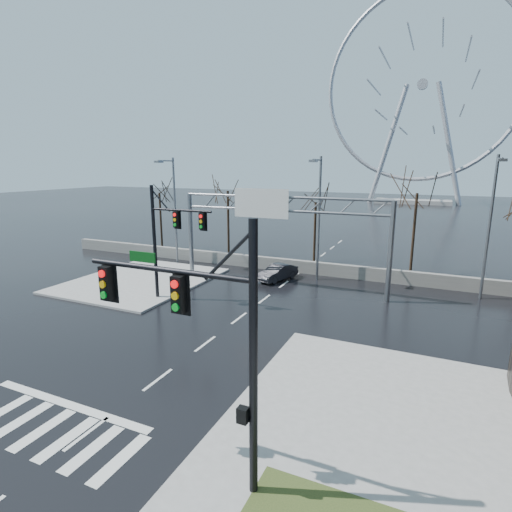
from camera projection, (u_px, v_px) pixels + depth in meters
The scene contains 16 objects.
ground at pixel (158, 380), 17.67m from camera, with size 260.00×260.00×0.00m, color black.
sidewalk_right_ext at pixel (400, 409), 15.42m from camera, with size 12.00×10.00×0.15m, color gray.
sidewalk_far at pixel (141, 280), 32.74m from camera, with size 10.00×12.00×0.15m, color gray.
barrier_wall at pixel (300, 266), 35.33m from camera, with size 52.00×0.50×1.10m, color slate.
signal_mast_near at pixel (208, 329), 10.94m from camera, with size 5.52×0.41×8.00m.
signal_mast_far at pixel (167, 233), 26.92m from camera, with size 4.72×0.41×8.00m.
sign_gantry at pixel (275, 221), 29.98m from camera, with size 16.36×0.40×7.60m.
streetlight_left at pixel (173, 203), 37.33m from camera, with size 0.50×2.55×10.00m.
streetlight_mid at pixel (318, 209), 31.71m from camera, with size 0.50×2.55×10.00m.
streetlight_right at pixel (491, 217), 26.90m from camera, with size 0.50×2.55×10.00m.
tree_far_left at pixel (160, 199), 45.00m from camera, with size 3.50×3.50×7.00m.
tree_left at pixel (228, 199), 40.85m from camera, with size 3.75×3.75×7.50m.
tree_center at pixel (316, 209), 38.31m from camera, with size 3.25×3.25×6.50m.
tree_right at pixel (416, 203), 33.58m from camera, with size 3.90×3.90×7.80m.
ferris_wheel at pixel (422, 93), 94.34m from camera, with size 45.00×6.00×50.91m.
car at pixel (278, 272), 32.99m from camera, with size 1.36×3.90×1.28m, color black.
Camera 1 is at (10.56, -12.82, 9.25)m, focal length 28.00 mm.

